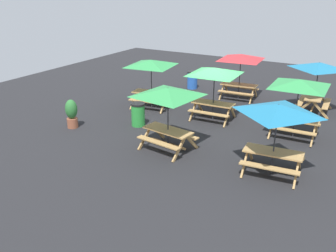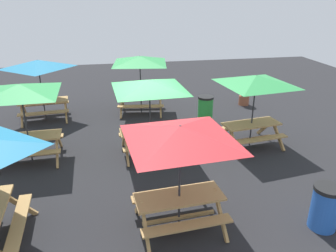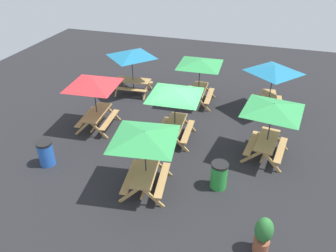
# 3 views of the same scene
# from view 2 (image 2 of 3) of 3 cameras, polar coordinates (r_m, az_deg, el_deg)

# --- Properties ---
(ground_plane) EXTENTS (27.43, 27.43, 0.00)m
(ground_plane) POSITION_cam_2_polar(r_m,az_deg,el_deg) (10.15, -3.96, -4.58)
(ground_plane) COLOR #232326
(ground_plane) RESTS_ON ground
(picnic_table_0) EXTENTS (2.17, 2.17, 2.34)m
(picnic_table_0) POSITION_cam_2_polar(r_m,az_deg,el_deg) (13.03, -21.65, 9.31)
(picnic_table_0) COLOR tan
(picnic_table_0) RESTS_ON ground
(picnic_table_1) EXTENTS (2.83, 2.83, 2.34)m
(picnic_table_1) POSITION_cam_2_polar(r_m,az_deg,el_deg) (9.80, -24.27, 4.97)
(picnic_table_1) COLOR tan
(picnic_table_1) RESTS_ON ground
(picnic_table_2) EXTENTS (2.80, 2.80, 2.34)m
(picnic_table_2) POSITION_cam_2_polar(r_m,az_deg,el_deg) (12.95, -4.92, 10.71)
(picnic_table_2) COLOR tan
(picnic_table_2) RESTS_ON ground
(picnic_table_3) EXTENTS (2.82, 2.82, 2.34)m
(picnic_table_3) POSITION_cam_2_polar(r_m,az_deg,el_deg) (9.39, -3.23, 6.24)
(picnic_table_3) COLOR tan
(picnic_table_3) RESTS_ON ground
(picnic_table_4) EXTENTS (2.80, 2.80, 2.34)m
(picnic_table_4) POSITION_cam_2_polar(r_m,az_deg,el_deg) (10.23, 15.01, 6.87)
(picnic_table_4) COLOR tan
(picnic_table_4) RESTS_ON ground
(picnic_table_6) EXTENTS (2.82, 2.82, 2.34)m
(picnic_table_6) POSITION_cam_2_polar(r_m,az_deg,el_deg) (6.17, 2.13, -2.62)
(picnic_table_6) COLOR tan
(picnic_table_6) RESTS_ON ground
(trash_bin_green) EXTENTS (0.59, 0.59, 0.98)m
(trash_bin_green) POSITION_cam_2_polar(r_m,az_deg,el_deg) (12.44, 6.53, 3.00)
(trash_bin_green) COLOR green
(trash_bin_green) RESTS_ON ground
(trash_bin_blue) EXTENTS (0.59, 0.59, 0.98)m
(trash_bin_blue) POSITION_cam_2_polar(r_m,az_deg,el_deg) (7.64, 25.68, -12.62)
(trash_bin_blue) COLOR blue
(trash_bin_blue) RESTS_ON ground
(potted_plant_0) EXTENTS (0.49, 0.49, 1.20)m
(potted_plant_0) POSITION_cam_2_polar(r_m,az_deg,el_deg) (14.55, 13.21, 5.99)
(potted_plant_0) COLOR #935138
(potted_plant_0) RESTS_ON ground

